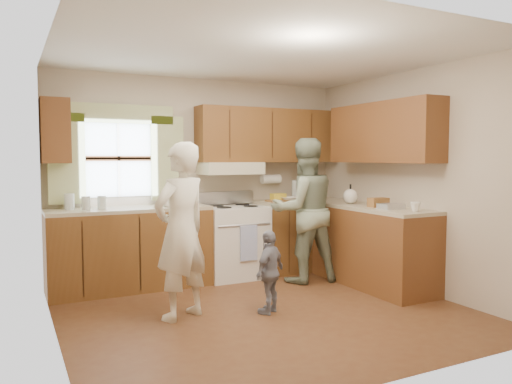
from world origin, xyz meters
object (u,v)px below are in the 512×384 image
woman_left (181,231)px  child (270,272)px  woman_right (304,210)px  stove (233,240)px

woman_left → child: size_ratio=2.04×
woman_left → child: woman_left is taller
woman_right → child: woman_right is taller
stove → woman_left: woman_left is taller
woman_right → woman_left: bearing=28.5°
stove → woman_left: 1.70m
woman_right → child: size_ratio=2.15×
child → woman_left: bearing=-50.3°
woman_left → woman_right: size_ratio=0.95×
woman_right → child: (-0.96, -0.91, -0.47)m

